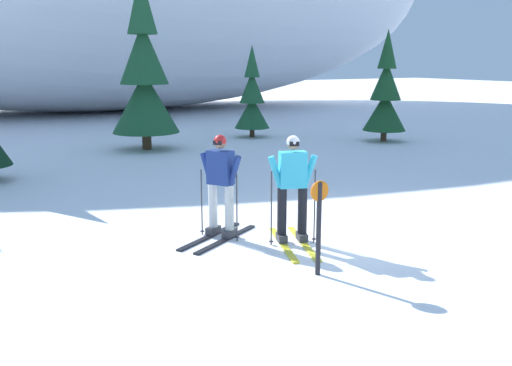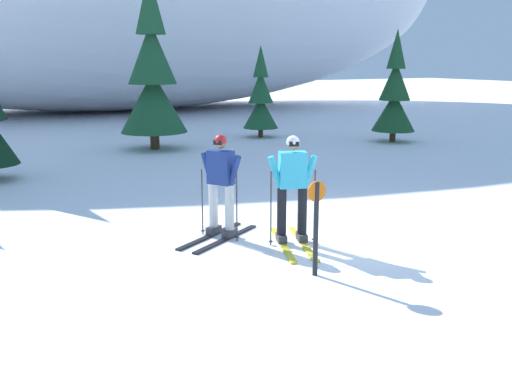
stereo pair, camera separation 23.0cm
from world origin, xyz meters
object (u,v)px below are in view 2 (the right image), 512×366
(pine_tree_center_right, at_px, (261,99))
(pine_tree_far_right, at_px, (395,95))
(skier_cyan_jacket, at_px, (292,188))
(pine_tree_center, at_px, (152,77))
(trail_marker_post, at_px, (316,222))
(skier_navy_jacket, at_px, (221,185))

(pine_tree_center_right, height_order, pine_tree_far_right, pine_tree_far_right)
(skier_cyan_jacket, bearing_deg, pine_tree_center, 84.07)
(trail_marker_post, bearing_deg, pine_tree_far_right, 44.81)
(skier_cyan_jacket, xyz_separation_m, pine_tree_center_right, (5.54, 11.45, 0.52))
(skier_navy_jacket, bearing_deg, pine_tree_center, 78.56)
(trail_marker_post, bearing_deg, pine_tree_center, 82.64)
(pine_tree_center_right, xyz_separation_m, trail_marker_post, (-5.98, -12.79, -0.67))
(skier_cyan_jacket, bearing_deg, pine_tree_center_right, 64.17)
(pine_tree_center_right, relative_size, trail_marker_post, 2.59)
(skier_cyan_jacket, relative_size, pine_tree_far_right, 0.46)
(pine_tree_center_right, relative_size, pine_tree_far_right, 0.87)
(skier_cyan_jacket, distance_m, skier_navy_jacket, 1.20)
(skier_navy_jacket, height_order, trail_marker_post, skier_navy_jacket)
(pine_tree_center, xyz_separation_m, trail_marker_post, (-1.52, -11.80, -1.58))
(skier_navy_jacket, relative_size, pine_tree_center_right, 0.50)
(pine_tree_center, xyz_separation_m, pine_tree_far_right, (8.03, -2.31, -0.70))
(pine_tree_center, bearing_deg, skier_navy_jacket, -101.44)
(skier_cyan_jacket, height_order, pine_tree_center, pine_tree_center)
(skier_navy_jacket, xyz_separation_m, pine_tree_center, (1.95, 9.63, 1.45))
(skier_cyan_jacket, height_order, pine_tree_far_right, pine_tree_far_right)
(pine_tree_far_right, bearing_deg, skier_navy_jacket, -143.74)
(skier_navy_jacket, xyz_separation_m, pine_tree_far_right, (9.98, 7.32, 0.75))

